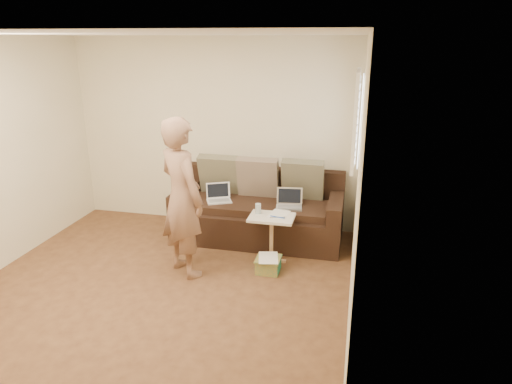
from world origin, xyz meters
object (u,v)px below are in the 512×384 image
at_px(drinking_glass, 258,209).
at_px(striped_box, 268,264).
at_px(laptop_silver, 289,208).
at_px(person, 182,198).
at_px(side_table, 271,239).
at_px(sofa, 258,208).
at_px(laptop_white, 219,202).

xyz_separation_m(drinking_glass, striped_box, (0.19, -0.33, -0.55)).
bearing_deg(laptop_silver, drinking_glass, -134.45).
distance_m(laptop_silver, person, 1.46).
height_order(laptop_silver, side_table, laptop_silver).
relative_size(laptop_silver, person, 0.18).
relative_size(sofa, person, 1.22).
distance_m(laptop_white, drinking_glass, 0.78).
bearing_deg(striped_box, laptop_white, 136.53).
distance_m(sofa, person, 1.35).
bearing_deg(person, striped_box, -130.62).
distance_m(sofa, striped_box, 1.01).
xyz_separation_m(person, side_table, (0.91, 0.48, -0.61)).
height_order(sofa, laptop_silver, sofa).
height_order(person, side_table, person).
height_order(sofa, side_table, sofa).
bearing_deg(sofa, person, -119.12).
xyz_separation_m(laptop_silver, laptop_white, (-0.94, 0.04, 0.00)).
height_order(sofa, drinking_glass, sofa).
xyz_separation_m(laptop_white, side_table, (0.80, -0.51, -0.23)).
bearing_deg(laptop_white, sofa, -12.15).
height_order(sofa, laptop_white, sofa).
height_order(laptop_white, drinking_glass, drinking_glass).
bearing_deg(sofa, drinking_glass, -77.85).
bearing_deg(person, drinking_glass, -107.05).
bearing_deg(person, laptop_silver, -100.98).
bearing_deg(laptop_silver, laptop_white, 170.12).
xyz_separation_m(sofa, side_table, (0.30, -0.62, -0.14)).
xyz_separation_m(person, striped_box, (0.93, 0.21, -0.81)).
height_order(laptop_silver, person, person).
bearing_deg(side_table, sofa, 115.53).
bearing_deg(laptop_white, striped_box, -68.79).
bearing_deg(striped_box, person, -167.51).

